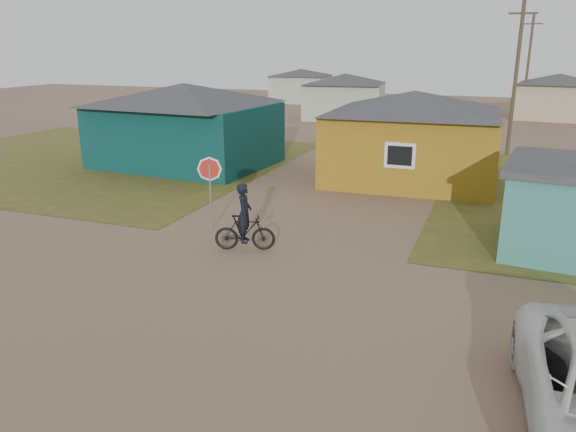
% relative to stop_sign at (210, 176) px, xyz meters
% --- Properties ---
extents(ground, '(120.00, 120.00, 0.00)m').
position_rel_stop_sign_xyz_m(ground, '(2.41, -4.71, -1.77)').
color(ground, '#83644B').
extents(grass_nw, '(20.00, 18.00, 0.00)m').
position_rel_stop_sign_xyz_m(grass_nw, '(-11.59, 8.29, -1.76)').
color(grass_nw, brown).
rests_on(grass_nw, ground).
extents(house_teal, '(8.93, 7.08, 4.00)m').
position_rel_stop_sign_xyz_m(house_teal, '(-6.09, 8.79, 0.29)').
color(house_teal, '#08302E').
rests_on(house_teal, ground).
extents(house_yellow, '(7.72, 6.76, 3.90)m').
position_rel_stop_sign_xyz_m(house_yellow, '(4.91, 9.29, 0.24)').
color(house_yellow, '#966C17').
rests_on(house_yellow, ground).
extents(house_pale_west, '(7.04, 6.15, 3.60)m').
position_rel_stop_sign_xyz_m(house_pale_west, '(-3.59, 29.29, 0.09)').
color(house_pale_west, '#A3B299').
rests_on(house_pale_west, ground).
extents(house_beige_east, '(6.95, 6.05, 3.60)m').
position_rel_stop_sign_xyz_m(house_beige_east, '(12.41, 35.29, 0.09)').
color(house_beige_east, tan).
rests_on(house_beige_east, ground).
extents(house_pale_north, '(6.28, 5.81, 3.40)m').
position_rel_stop_sign_xyz_m(house_pale_north, '(-11.59, 41.29, -0.01)').
color(house_pale_north, '#A3B299').
rests_on(house_pale_north, ground).
extents(utility_pole_near, '(1.40, 0.20, 8.00)m').
position_rel_stop_sign_xyz_m(utility_pole_near, '(8.91, 17.29, 2.37)').
color(utility_pole_near, '#483C2B').
rests_on(utility_pole_near, ground).
extents(utility_pole_far, '(1.40, 0.20, 8.00)m').
position_rel_stop_sign_xyz_m(utility_pole_far, '(9.91, 33.29, 2.37)').
color(utility_pole_far, '#483C2B').
rests_on(utility_pole_far, ground).
extents(stop_sign, '(0.78, 0.06, 2.40)m').
position_rel_stop_sign_xyz_m(stop_sign, '(0.00, 0.00, 0.00)').
color(stop_sign, gray).
rests_on(stop_sign, ground).
extents(cyclist, '(1.83, 1.05, 1.99)m').
position_rel_stop_sign_xyz_m(cyclist, '(1.81, -1.33, -1.04)').
color(cyclist, black).
rests_on(cyclist, ground).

